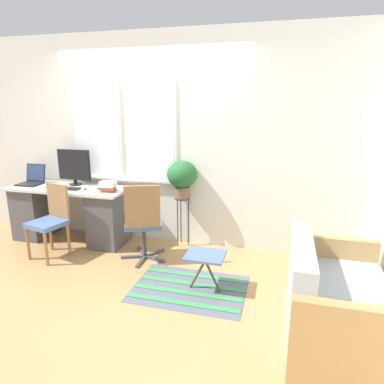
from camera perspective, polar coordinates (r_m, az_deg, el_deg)
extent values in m
plane|color=tan|center=(4.32, -9.42, -10.70)|extent=(14.00, 14.00, 0.00)
cube|color=silver|center=(4.55, -6.62, 8.44)|extent=(9.00, 0.06, 2.70)
cube|color=white|center=(4.84, -15.46, 9.82)|extent=(0.70, 0.02, 1.31)
cube|color=white|center=(4.83, -15.52, 9.80)|extent=(0.63, 0.01, 1.24)
cube|color=white|center=(4.50, -6.91, 9.90)|extent=(0.70, 0.02, 1.31)
cube|color=white|center=(4.49, -6.96, 9.89)|extent=(0.63, 0.01, 1.24)
cube|color=white|center=(4.76, -10.93, 2.20)|extent=(1.51, 0.11, 0.04)
cube|color=beige|center=(4.84, -19.96, 0.58)|extent=(1.63, 0.59, 0.03)
cube|color=#4C4C51|center=(5.28, -24.72, -2.97)|extent=(0.40, 0.51, 0.71)
cube|color=#4C4C51|center=(4.65, -13.72, -4.33)|extent=(0.40, 0.51, 0.71)
cube|color=black|center=(5.19, -25.47, 1.21)|extent=(0.30, 0.25, 0.02)
cube|color=black|center=(5.27, -24.58, 2.95)|extent=(0.30, 0.06, 0.24)
cube|color=navy|center=(5.27, -24.62, 2.95)|extent=(0.27, 0.05, 0.21)
cylinder|color=black|center=(4.94, -18.82, 1.24)|extent=(0.16, 0.16, 0.02)
cylinder|color=black|center=(4.93, -18.86, 1.71)|extent=(0.05, 0.05, 0.07)
cube|color=black|center=(4.89, -19.05, 4.32)|extent=(0.48, 0.02, 0.41)
cube|color=black|center=(4.88, -19.14, 4.29)|extent=(0.46, 0.01, 0.39)
cube|color=black|center=(4.74, -20.12, 0.57)|extent=(0.35, 0.12, 0.02)
ellipsoid|color=slate|center=(4.61, -17.40, 0.50)|extent=(0.04, 0.06, 0.03)
cube|color=red|center=(4.44, -13.69, 0.21)|extent=(0.20, 0.14, 0.03)
cube|color=olive|center=(4.44, -13.99, 0.64)|extent=(0.21, 0.14, 0.04)
cube|color=white|center=(4.43, -13.82, 1.06)|extent=(0.19, 0.16, 0.03)
cube|color=white|center=(4.42, -13.83, 1.46)|extent=(0.20, 0.12, 0.04)
cylinder|color=olive|center=(4.57, -25.68, -7.63)|extent=(0.04, 0.04, 0.43)
cylinder|color=olive|center=(4.32, -23.15, -8.62)|extent=(0.04, 0.04, 0.43)
cylinder|color=olive|center=(4.75, -22.48, -6.47)|extent=(0.04, 0.04, 0.43)
cylinder|color=olive|center=(4.51, -19.88, -7.33)|extent=(0.04, 0.04, 0.43)
cube|color=#4C6699|center=(4.46, -23.08, -4.91)|extent=(0.46, 0.45, 0.06)
cube|color=olive|center=(4.51, -21.44, -1.35)|extent=(0.34, 0.12, 0.42)
cube|color=#47474C|center=(4.30, -9.79, -10.62)|extent=(0.28, 0.14, 0.03)
cube|color=#47474C|center=(4.17, -8.50, -11.40)|extent=(0.05, 0.29, 0.03)
cube|color=#47474C|center=(4.21, -6.24, -11.04)|extent=(0.29, 0.11, 0.03)
cube|color=#47474C|center=(4.37, -6.25, -10.07)|extent=(0.19, 0.26, 0.03)
cube|color=#47474C|center=(4.42, -8.38, -9.84)|extent=(0.21, 0.25, 0.03)
cylinder|color=#333338|center=(4.21, -7.93, -8.00)|extent=(0.04, 0.04, 0.39)
cube|color=#4C6699|center=(4.13, -8.04, -5.13)|extent=(0.55, 0.54, 0.06)
cube|color=olive|center=(3.84, -8.27, -2.44)|extent=(0.38, 0.18, 0.48)
cube|color=#9EA8B2|center=(3.12, 23.10, -17.90)|extent=(0.77, 1.05, 0.44)
cube|color=#9EA8B2|center=(2.90, 17.78, -11.06)|extent=(0.16, 1.05, 0.35)
cube|color=#A87F4C|center=(2.60, 25.02, -22.75)|extent=(0.77, 0.09, 0.63)
cube|color=#A87F4C|center=(3.57, 22.09, -11.73)|extent=(0.77, 0.09, 0.63)
cylinder|color=#333338|center=(4.41, -1.64, -1.04)|extent=(0.20, 0.20, 0.02)
cylinder|color=#333338|center=(4.49, -0.57, -5.13)|extent=(0.01, 0.01, 0.63)
cylinder|color=#333338|center=(4.59, -1.86, -4.68)|extent=(0.01, 0.01, 0.63)
cylinder|color=#333338|center=(4.46, -2.41, -5.29)|extent=(0.01, 0.01, 0.63)
cylinder|color=brown|center=(4.39, -1.65, -0.03)|extent=(0.19, 0.19, 0.14)
ellipsoid|color=#235B2D|center=(4.34, -1.67, 2.96)|extent=(0.38, 0.38, 0.35)
cube|color=#565B6B|center=(3.62, -0.42, -15.77)|extent=(1.14, 0.82, 0.01)
cube|color=#388E4C|center=(3.40, -1.73, -17.95)|extent=(1.12, 0.07, 0.00)
cube|color=#388E4C|center=(3.55, -0.84, -16.43)|extent=(1.12, 0.07, 0.00)
cube|color=#388E4C|center=(3.70, -0.03, -15.02)|extent=(1.12, 0.07, 0.00)
cube|color=#388E4C|center=(3.85, 0.70, -13.72)|extent=(1.12, 0.07, 0.00)
cube|color=slate|center=(3.43, 2.22, -10.52)|extent=(0.38, 0.33, 0.02)
cylinder|color=#4C3D2D|center=(3.54, 1.10, -13.26)|extent=(0.20, 0.02, 0.38)
cylinder|color=#4C3D2D|center=(3.51, 3.29, -13.51)|extent=(0.20, 0.02, 0.38)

